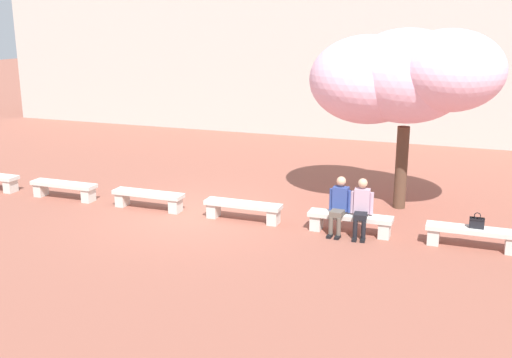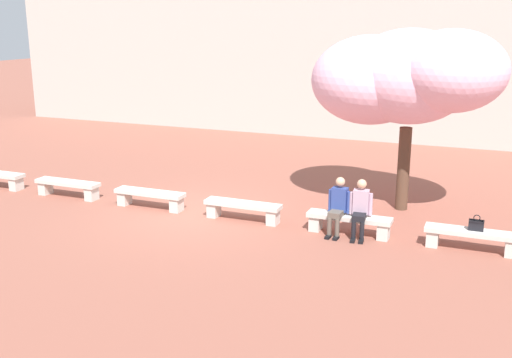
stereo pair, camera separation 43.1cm
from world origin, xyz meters
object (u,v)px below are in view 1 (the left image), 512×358
(stone_bench_east_end, at_px, (350,220))
(stone_bench_far_east, at_px, (472,234))
(person_seated_left, at_px, (339,203))
(cherry_tree_main, at_px, (401,76))
(stone_bench_near_east, at_px, (243,208))
(stone_bench_center, at_px, (148,197))
(stone_bench_near_west, at_px, (64,188))
(handbag, at_px, (477,222))
(person_seated_right, at_px, (361,205))

(stone_bench_east_end, bearing_deg, stone_bench_far_east, 0.00)
(person_seated_left, bearing_deg, cherry_tree_main, 69.84)
(stone_bench_near_east, bearing_deg, stone_bench_center, 180.00)
(stone_bench_near_east, height_order, stone_bench_east_end, same)
(stone_bench_near_west, distance_m, stone_bench_near_east, 5.17)
(handbag, bearing_deg, person_seated_right, -178.38)
(stone_bench_near_east, xyz_separation_m, stone_bench_far_east, (5.17, 0.00, 0.00))
(stone_bench_near_west, relative_size, person_seated_left, 1.46)
(stone_bench_center, bearing_deg, handbag, 0.11)
(stone_bench_near_west, xyz_separation_m, handbag, (10.41, 0.01, 0.27))
(handbag, bearing_deg, cherry_tree_main, 130.52)
(stone_bench_near_west, xyz_separation_m, person_seated_left, (7.51, -0.05, 0.39))
(stone_bench_near_west, relative_size, handbag, 5.57)
(person_seated_left, bearing_deg, stone_bench_east_end, 12.25)
(cherry_tree_main, bearing_deg, stone_bench_center, -157.85)
(stone_bench_far_east, distance_m, person_seated_left, 2.86)
(stone_bench_near_east, bearing_deg, stone_bench_far_east, 0.00)
(cherry_tree_main, bearing_deg, person_seated_right, -99.23)
(stone_bench_center, relative_size, cherry_tree_main, 0.40)
(stone_bench_center, bearing_deg, stone_bench_far_east, 0.00)
(stone_bench_near_west, distance_m, person_seated_left, 7.52)
(stone_bench_east_end, relative_size, handbag, 5.57)
(stone_bench_near_east, xyz_separation_m, person_seated_right, (2.83, -0.05, 0.39))
(person_seated_right, bearing_deg, stone_bench_far_east, 1.30)
(cherry_tree_main, bearing_deg, person_seated_left, -110.16)
(stone_bench_center, height_order, stone_bench_near_east, same)
(stone_bench_near_west, distance_m, stone_bench_east_end, 7.76)
(stone_bench_near_west, xyz_separation_m, person_seated_right, (8.00, -0.05, 0.39))
(stone_bench_near_east, distance_m, person_seated_left, 2.37)
(stone_bench_center, relative_size, person_seated_right, 1.46)
(stone_bench_east_end, relative_size, person_seated_right, 1.46)
(stone_bench_near_east, distance_m, person_seated_right, 2.86)
(stone_bench_center, relative_size, person_seated_left, 1.46)
(handbag, bearing_deg, stone_bench_far_east, -167.56)
(person_seated_left, xyz_separation_m, handbag, (2.90, 0.07, -0.12))
(stone_bench_near_west, bearing_deg, stone_bench_near_east, 0.00)
(person_seated_right, bearing_deg, cherry_tree_main, 80.77)
(stone_bench_center, height_order, person_seated_right, person_seated_right)
(stone_bench_east_end, xyz_separation_m, person_seated_left, (-0.25, -0.05, 0.39))
(person_seated_left, relative_size, handbag, 3.81)
(stone_bench_near_east, xyz_separation_m, stone_bench_east_end, (2.59, 0.00, 0.00))
(stone_bench_far_east, height_order, cherry_tree_main, cherry_tree_main)
(stone_bench_center, distance_m, cherry_tree_main, 6.96)
(stone_bench_near_east, height_order, person_seated_left, person_seated_left)
(stone_bench_near_west, xyz_separation_m, stone_bench_far_east, (10.34, 0.00, 0.00))
(handbag, relative_size, cherry_tree_main, 0.07)
(person_seated_right, bearing_deg, handbag, 1.62)
(stone_bench_center, bearing_deg, person_seated_left, -0.62)
(handbag, bearing_deg, stone_bench_east_end, -179.68)
(person_seated_left, relative_size, person_seated_right, 1.00)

